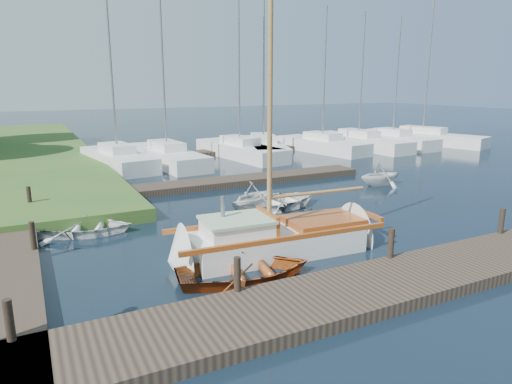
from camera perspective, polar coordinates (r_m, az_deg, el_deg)
name	(u,v)px	position (r m, az deg, el deg)	size (l,w,h in m)	color
ground	(256,225)	(16.01, 0.00, -4.18)	(160.00, 160.00, 0.00)	black
near_dock	(371,288)	(11.29, 14.19, -11.54)	(18.00, 2.20, 0.30)	#30221D
far_dock	(233,181)	(22.49, -2.94, 1.35)	(14.00, 1.60, 0.30)	#30221D
pontoon	(278,148)	(34.42, 2.82, 5.54)	(30.00, 1.60, 0.30)	#30221D
mooring_post_0	(9,320)	(9.57, -28.47, -13.91)	(0.16, 0.16, 0.80)	black
mooring_post_1	(237,274)	(10.32, -2.35, -10.22)	(0.16, 0.16, 0.80)	black
mooring_post_2	(391,243)	(12.72, 16.53, -6.14)	(0.16, 0.16, 0.80)	black
mooring_post_3	(502,221)	(16.05, 28.35, -3.18)	(0.16, 0.16, 0.80)	black
mooring_post_4	(33,236)	(14.23, -26.13, -4.91)	(0.16, 0.16, 0.80)	black
mooring_post_5	(29,197)	(19.07, -26.49, -0.56)	(0.16, 0.16, 0.80)	black
sailboat	(280,241)	(13.48, 3.06, -6.08)	(7.26, 2.40, 9.83)	silver
dinghy	(245,266)	(11.62, -1.36, -9.26)	(2.47, 3.46, 0.72)	brown
tender_a	(83,225)	(16.06, -20.82, -3.83)	(2.23, 3.12, 0.65)	silver
tender_b	(254,194)	(17.95, -0.25, -0.22)	(2.00, 2.32, 1.22)	silver
tender_c	(279,199)	(18.15, 2.83, -0.82)	(2.65, 3.71, 0.77)	silver
tender_d	(381,173)	(23.03, 15.35, 2.34)	(2.00, 2.32, 1.22)	silver
marina_boat_0	(117,158)	(28.19, -16.93, 4.12)	(3.37, 7.82, 11.62)	silver
marina_boat_1	(167,155)	(28.67, -11.08, 4.57)	(2.92, 8.81, 10.30)	silver
marina_boat_2	(240,149)	(30.73, -2.05, 5.40)	(3.26, 8.68, 11.02)	silver
marina_boat_3	(263,146)	(32.15, 0.94, 5.76)	(4.64, 8.57, 11.30)	silver
marina_boat_4	(322,144)	(33.66, 8.27, 5.96)	(3.45, 7.87, 10.02)	silver
marina_boat_5	(359,141)	(36.16, 12.70, 6.26)	(2.75, 9.47, 9.95)	silver
marina_boat_6	(393,139)	(37.79, 16.71, 6.33)	(2.53, 7.79, 9.78)	silver
marina_boat_7	(423,137)	(40.33, 20.11, 6.50)	(5.13, 10.22, 11.35)	silver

